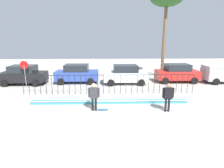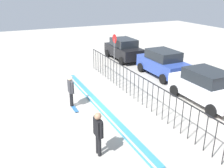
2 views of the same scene
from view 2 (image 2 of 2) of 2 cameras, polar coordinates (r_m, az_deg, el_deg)
The scene contains 10 objects.
ground_plane at distance 13.34m, azimuth -5.83°, elevation -6.36°, with size 60.00×60.00×0.00m, color #ADA89E.
bowl_coping_ledge at distance 13.53m, azimuth -2.61°, elevation -5.27°, with size 11.00×0.40×0.27m.
perimeter_fence at distance 14.14m, azimuth 6.04°, elevation -0.28°, with size 14.04×0.04×1.60m.
skateboarder at distance 13.64m, azimuth -9.32°, elevation -0.98°, with size 0.72×0.27×1.78m.
skateboard at distance 13.62m, azimuth -8.43°, elevation -5.60°, with size 0.80×0.20×0.07m.
camera_operator at distance 9.64m, azimuth -3.14°, elevation -10.36°, with size 0.73×0.27×1.81m.
parked_car_black at distance 22.79m, azimuth 2.65°, elevation 7.91°, with size 4.30×2.12×1.90m.
parked_car_blue at distance 18.81m, azimuth 11.41°, elevation 4.70°, with size 4.30×2.12×1.90m.
parked_car_white at distance 14.93m, azimuth 20.52°, elevation -0.51°, with size 4.30×2.12×1.90m.
stop_sign at distance 21.48m, azimuth 0.56°, elevation 8.88°, with size 0.76×0.07×2.50m.
Camera 2 is at (11.26, -3.75, 6.08)m, focal length 40.38 mm.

